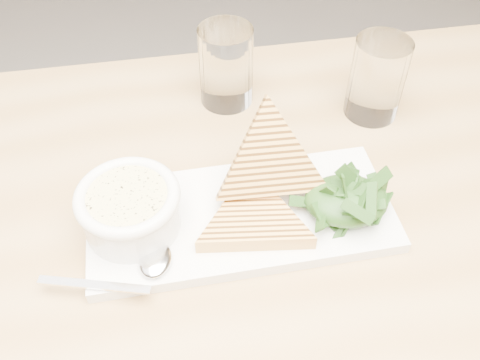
{
  "coord_description": "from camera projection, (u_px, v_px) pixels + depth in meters",
  "views": [
    {
      "loc": [
        0.04,
        -0.13,
        1.24
      ],
      "look_at": [
        0.07,
        0.28,
        0.79
      ],
      "focal_mm": 40.0,
      "sensor_mm": 36.0,
      "label": 1
    }
  ],
  "objects": [
    {
      "name": "platter",
      "position": [
        241.0,
        217.0,
        0.63
      ],
      "size": [
        0.37,
        0.2,
        0.02
      ],
      "primitive_type": "cube",
      "rotation": [
        0.0,
        0.0,
        0.13
      ],
      "color": "white",
      "rests_on": "table_top"
    },
    {
      "name": "spoon_bowl",
      "position": [
        156.0,
        260.0,
        0.57
      ],
      "size": [
        0.04,
        0.05,
        0.01
      ],
      "primitive_type": "ellipsoid",
      "rotation": [
        0.0,
        0.0,
        -0.16
      ],
      "color": "silver",
      "rests_on": "platter"
    },
    {
      "name": "bowl_rim",
      "position": [
        127.0,
        196.0,
        0.58
      ],
      "size": [
        0.12,
        0.12,
        0.01
      ],
      "primitive_type": "torus",
      "color": "white",
      "rests_on": "soup_bowl"
    },
    {
      "name": "soup_bowl",
      "position": [
        131.0,
        213.0,
        0.6
      ],
      "size": [
        0.11,
        0.11,
        0.04
      ],
      "primitive_type": "cylinder",
      "color": "white",
      "rests_on": "platter"
    },
    {
      "name": "soup",
      "position": [
        127.0,
        198.0,
        0.58
      ],
      "size": [
        0.09,
        0.09,
        0.01
      ],
      "primitive_type": "cylinder",
      "color": "#DCCE83",
      "rests_on": "soup_bowl"
    },
    {
      "name": "sandwich_lean",
      "position": [
        271.0,
        162.0,
        0.61
      ],
      "size": [
        0.16,
        0.17,
        0.17
      ],
      "primitive_type": null,
      "rotation": [
        0.94,
        0.0,
        0.07
      ],
      "color": "gold",
      "rests_on": "sandwich_flat"
    },
    {
      "name": "glass_near",
      "position": [
        226.0,
        66.0,
        0.75
      ],
      "size": [
        0.08,
        0.08,
        0.12
      ],
      "primitive_type": "cylinder",
      "color": "white",
      "rests_on": "table_top"
    },
    {
      "name": "table_top",
      "position": [
        226.0,
        266.0,
        0.62
      ],
      "size": [
        1.3,
        0.95,
        0.04
      ],
      "primitive_type": "cube",
      "rotation": [
        0.0,
        0.0,
        0.12
      ],
      "color": "#A7824F",
      "rests_on": "ground"
    },
    {
      "name": "glass_far",
      "position": [
        377.0,
        79.0,
        0.73
      ],
      "size": [
        0.08,
        0.08,
        0.12
      ],
      "primitive_type": "cylinder",
      "color": "white",
      "rests_on": "table_top"
    },
    {
      "name": "sandwich_flat",
      "position": [
        254.0,
        219.0,
        0.61
      ],
      "size": [
        0.15,
        0.15,
        0.02
      ],
      "primitive_type": null,
      "rotation": [
        0.0,
        0.0,
        -0.01
      ],
      "color": "gold",
      "rests_on": "platter"
    },
    {
      "name": "spoon_handle",
      "position": [
        94.0,
        285.0,
        0.55
      ],
      "size": [
        0.12,
        0.03,
        0.0
      ],
      "primitive_type": "cube",
      "rotation": [
        0.0,
        0.0,
        -0.16
      ],
      "color": "silver",
      "rests_on": "platter"
    },
    {
      "name": "salad_base",
      "position": [
        346.0,
        200.0,
        0.61
      ],
      "size": [
        0.1,
        0.08,
        0.04
      ],
      "primitive_type": "ellipsoid",
      "color": "black",
      "rests_on": "platter"
    },
    {
      "name": "arugula_pile",
      "position": [
        347.0,
        196.0,
        0.61
      ],
      "size": [
        0.11,
        0.1,
        0.05
      ],
      "primitive_type": null,
      "color": "#30551D",
      "rests_on": "platter"
    }
  ]
}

